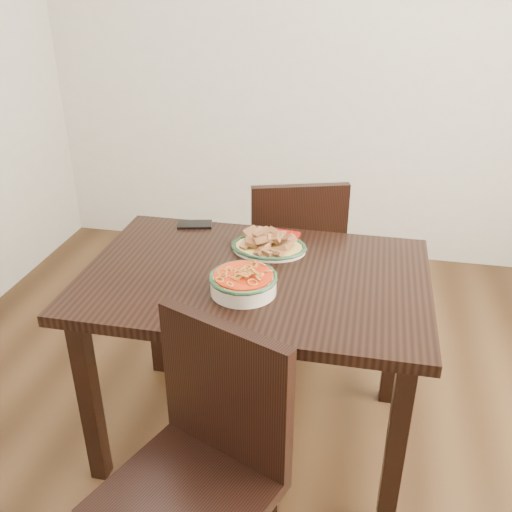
% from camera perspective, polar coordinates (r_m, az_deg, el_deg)
% --- Properties ---
extents(floor, '(3.50, 3.50, 0.00)m').
position_cam_1_polar(floor, '(2.43, 1.95, -17.79)').
color(floor, '#352110').
rests_on(floor, ground).
extents(wall_back, '(3.50, 0.10, 2.60)m').
position_cam_1_polar(wall_back, '(3.48, 7.69, 20.13)').
color(wall_back, beige).
rests_on(wall_back, ground).
extents(dining_table, '(1.21, 0.81, 0.75)m').
position_cam_1_polar(dining_table, '(2.05, -0.11, -4.17)').
color(dining_table, black).
rests_on(dining_table, ground).
extents(chair_far, '(0.53, 0.53, 0.89)m').
position_cam_1_polar(chair_far, '(2.67, 3.81, -0.01)').
color(chair_far, black).
rests_on(chair_far, ground).
extents(chair_near, '(0.55, 0.55, 0.89)m').
position_cam_1_polar(chair_near, '(1.68, -5.29, -19.64)').
color(chair_near, black).
rests_on(chair_near, ground).
extents(fish_plate, '(0.28, 0.22, 0.11)m').
position_cam_1_polar(fish_plate, '(2.15, 1.31, 1.66)').
color(fish_plate, beige).
rests_on(fish_plate, dining_table).
extents(noodle_bowl, '(0.23, 0.23, 0.08)m').
position_cam_1_polar(noodle_bowl, '(1.87, -1.27, -2.46)').
color(noodle_bowl, beige).
rests_on(noodle_bowl, dining_table).
extents(smartphone, '(0.15, 0.11, 0.01)m').
position_cam_1_polar(smartphone, '(2.38, -6.15, 3.15)').
color(smartphone, black).
rests_on(smartphone, dining_table).
extents(napkin, '(0.14, 0.12, 0.01)m').
position_cam_1_polar(napkin, '(2.26, 2.58, 1.98)').
color(napkin, maroon).
rests_on(napkin, dining_table).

